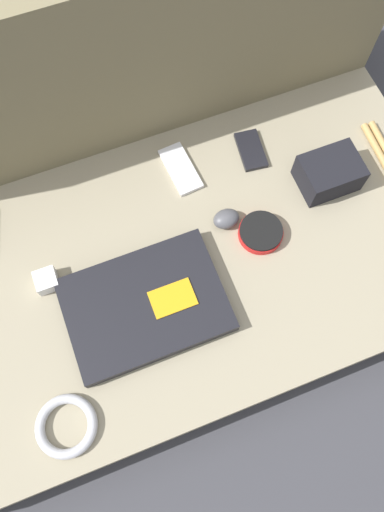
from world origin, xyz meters
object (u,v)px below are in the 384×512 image
at_px(laptop, 145,305).
at_px(speaker_puck, 261,233).
at_px(phone_small, 251,150).
at_px(camera_pouch, 329,173).
at_px(phone_silver, 180,169).
at_px(charger_brick, 47,281).
at_px(computer_mouse, 226,219).

height_order(laptop, speaker_puck, laptop).
bearing_deg(phone_small, speaker_puck, -100.87).
bearing_deg(camera_pouch, phone_small, 133.95).
relative_size(laptop, phone_silver, 2.45).
bearing_deg(phone_silver, charger_brick, -161.19).
relative_size(speaker_puck, camera_pouch, 0.75).
relative_size(phone_silver, phone_small, 1.22).
bearing_deg(phone_silver, laptop, -127.80).
relative_size(laptop, charger_brick, 6.92).
bearing_deg(computer_mouse, phone_small, 49.04).
bearing_deg(phone_small, charger_brick, -158.07).
height_order(computer_mouse, camera_pouch, camera_pouch).
distance_m(computer_mouse, phone_silver, 0.17).
xyz_separation_m(phone_silver, charger_brick, (-0.36, -0.15, 0.01)).
xyz_separation_m(phone_small, charger_brick, (-0.53, -0.14, 0.01)).
height_order(computer_mouse, charger_brick, computer_mouse).
xyz_separation_m(speaker_puck, camera_pouch, (0.19, 0.07, 0.02)).
bearing_deg(computer_mouse, laptop, -153.34).
xyz_separation_m(laptop, camera_pouch, (0.48, 0.13, 0.02)).
distance_m(camera_pouch, charger_brick, 0.66).
relative_size(computer_mouse, phone_small, 0.55).
bearing_deg(phone_small, camera_pouch, -39.10).
height_order(computer_mouse, speaker_puck, computer_mouse).
bearing_deg(speaker_puck, phone_silver, 116.19).
bearing_deg(camera_pouch, computer_mouse, -177.04).
xyz_separation_m(phone_silver, camera_pouch, (0.30, -0.15, 0.03)).
distance_m(speaker_puck, camera_pouch, 0.21).
bearing_deg(laptop, phone_silver, 56.87).
height_order(speaker_puck, phone_silver, speaker_puck).
bearing_deg(computer_mouse, speaker_puck, -44.27).
xyz_separation_m(computer_mouse, camera_pouch, (0.25, 0.01, 0.02)).
height_order(phone_small, charger_brick, charger_brick).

